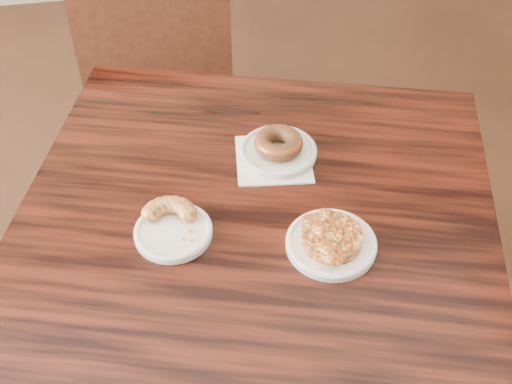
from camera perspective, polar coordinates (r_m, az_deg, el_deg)
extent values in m
cube|color=black|center=(1.50, -0.08, -12.05)|extent=(1.12, 1.12, 0.75)
cube|color=white|center=(1.31, 1.57, 2.94)|extent=(0.16, 0.16, 0.00)
cylinder|color=silver|center=(1.32, 1.99, 3.60)|extent=(0.16, 0.16, 0.01)
cylinder|color=white|center=(1.18, -7.36, -3.55)|extent=(0.14, 0.14, 0.01)
cylinder|color=white|center=(1.15, 6.69, -4.62)|extent=(0.16, 0.16, 0.01)
torus|color=#8D3B14|center=(1.30, 2.02, 4.38)|extent=(0.10, 0.10, 0.04)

